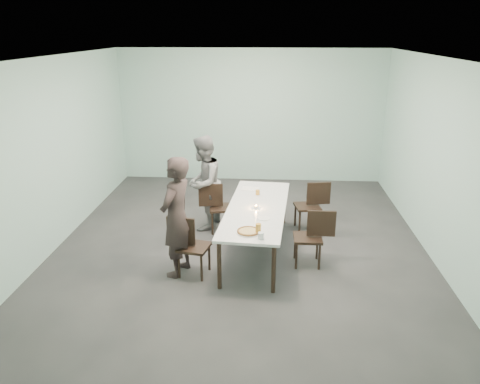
# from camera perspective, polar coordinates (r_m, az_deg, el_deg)

# --- Properties ---
(ground) EXTENTS (7.00, 7.00, 0.00)m
(ground) POSITION_cam_1_polar(r_m,az_deg,el_deg) (7.91, 0.15, -6.12)
(ground) COLOR #333335
(ground) RESTS_ON ground
(room_shell) EXTENTS (6.02, 7.02, 3.01)m
(room_shell) POSITION_cam_1_polar(r_m,az_deg,el_deg) (7.27, 0.16, 8.45)
(room_shell) COLOR #ABD8CF
(room_shell) RESTS_ON ground
(table) EXTENTS (1.10, 2.66, 0.75)m
(table) POSITION_cam_1_polar(r_m,az_deg,el_deg) (7.34, 2.04, -2.30)
(table) COLOR white
(table) RESTS_ON ground
(chair_near_left) EXTENTS (0.64, 0.50, 0.87)m
(chair_near_left) POSITION_cam_1_polar(r_m,az_deg,el_deg) (6.78, -6.30, -6.07)
(chair_near_left) COLOR black
(chair_near_left) RESTS_ON ground
(chair_far_left) EXTENTS (0.63, 0.47, 0.87)m
(chair_far_left) POSITION_cam_1_polar(r_m,az_deg,el_deg) (8.16, -2.80, -1.48)
(chair_far_left) COLOR black
(chair_far_left) RESTS_ON ground
(chair_near_right) EXTENTS (0.61, 0.42, 0.87)m
(chair_near_right) POSITION_cam_1_polar(r_m,az_deg,el_deg) (7.08, 8.93, -5.05)
(chair_near_right) COLOR black
(chair_near_right) RESTS_ON ground
(chair_far_right) EXTENTS (0.64, 0.49, 0.87)m
(chair_far_right) POSITION_cam_1_polar(r_m,az_deg,el_deg) (8.32, 8.77, -1.28)
(chair_far_right) COLOR black
(chair_far_right) RESTS_ON ground
(diner_near) EXTENTS (0.60, 0.74, 1.76)m
(diner_near) POSITION_cam_1_polar(r_m,az_deg,el_deg) (6.66, -7.75, -3.05)
(diner_near) COLOR black
(diner_near) RESTS_ON ground
(diner_far) EXTENTS (0.79, 0.93, 1.67)m
(diner_far) POSITION_cam_1_polar(r_m,az_deg,el_deg) (8.21, -4.49, 1.11)
(diner_far) COLOR gray
(diner_far) RESTS_ON ground
(pizza) EXTENTS (0.34, 0.34, 0.04)m
(pizza) POSITION_cam_1_polar(r_m,az_deg,el_deg) (6.42, 1.03, -4.83)
(pizza) COLOR white
(pizza) RESTS_ON table
(side_plate) EXTENTS (0.18, 0.18, 0.01)m
(side_plate) POSITION_cam_1_polar(r_m,az_deg,el_deg) (6.89, 2.90, -3.24)
(side_plate) COLOR white
(side_plate) RESTS_ON table
(beer_glass) EXTENTS (0.08, 0.08, 0.15)m
(beer_glass) POSITION_cam_1_polar(r_m,az_deg,el_deg) (6.36, 2.25, -4.53)
(beer_glass) COLOR #C8882B
(beer_glass) RESTS_ON table
(water_tumbler) EXTENTS (0.08, 0.08, 0.09)m
(water_tumbler) POSITION_cam_1_polar(r_m,az_deg,el_deg) (6.24, 2.58, -5.34)
(water_tumbler) COLOR silver
(water_tumbler) RESTS_ON table
(tealight) EXTENTS (0.06, 0.06, 0.05)m
(tealight) POSITION_cam_1_polar(r_m,az_deg,el_deg) (7.27, 1.97, -1.85)
(tealight) COLOR silver
(tealight) RESTS_ON table
(amber_tumbler) EXTENTS (0.07, 0.07, 0.08)m
(amber_tumbler) POSITION_cam_1_polar(r_m,az_deg,el_deg) (7.87, 2.16, -0.04)
(amber_tumbler) COLOR #C8882B
(amber_tumbler) RESTS_ON table
(menu) EXTENTS (0.32, 0.24, 0.01)m
(menu) POSITION_cam_1_polar(r_m,az_deg,el_deg) (8.15, 1.28, 0.40)
(menu) COLOR silver
(menu) RESTS_ON table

